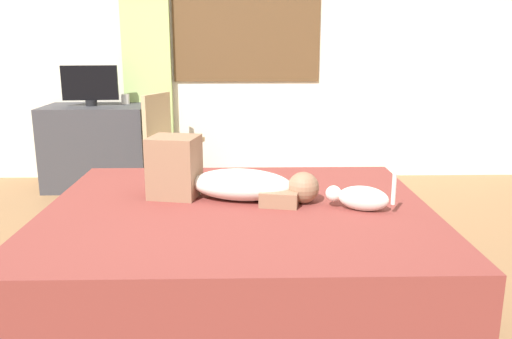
% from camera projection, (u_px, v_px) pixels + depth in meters
% --- Properties ---
extents(ground_plane, '(16.00, 16.00, 0.00)m').
position_uv_depth(ground_plane, '(217.00, 292.00, 2.77)').
color(ground_plane, olive).
extents(back_wall_with_window, '(6.40, 0.14, 2.90)m').
position_uv_depth(back_wall_with_window, '(228.00, 23.00, 4.84)').
color(back_wall_with_window, silver).
rests_on(back_wall_with_window, ground).
extents(bed, '(2.09, 1.79, 0.45)m').
position_uv_depth(bed, '(238.00, 246.00, 2.82)').
color(bed, '#38383D').
rests_on(bed, ground).
extents(person_lying, '(0.94, 0.42, 0.34)m').
position_uv_depth(person_lying, '(224.00, 179.00, 2.87)').
color(person_lying, silver).
rests_on(person_lying, bed).
extents(cat, '(0.34, 0.20, 0.21)m').
position_uv_depth(cat, '(360.00, 198.00, 2.69)').
color(cat, silver).
rests_on(cat, bed).
extents(desk, '(0.90, 0.56, 0.74)m').
position_uv_depth(desk, '(98.00, 147.00, 4.69)').
color(desk, '#38383D').
rests_on(desk, ground).
extents(tv_monitor, '(0.48, 0.10, 0.35)m').
position_uv_depth(tv_monitor, '(90.00, 85.00, 4.56)').
color(tv_monitor, black).
rests_on(tv_monitor, desk).
extents(cup, '(0.07, 0.07, 0.09)m').
position_uv_depth(cup, '(125.00, 99.00, 4.72)').
color(cup, white).
rests_on(cup, desk).
extents(chair_by_desk, '(0.50, 0.50, 0.86)m').
position_uv_depth(chair_by_desk, '(167.00, 135.00, 4.49)').
color(chair_by_desk, tan).
rests_on(chair_by_desk, ground).
extents(curtain_left, '(0.44, 0.06, 2.32)m').
position_uv_depth(curtain_left, '(147.00, 56.00, 4.78)').
color(curtain_left, '#ADCC75').
rests_on(curtain_left, ground).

